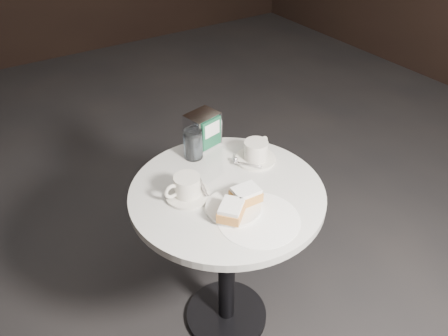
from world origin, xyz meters
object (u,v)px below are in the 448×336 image
coffee_cup_left (187,188)px  coffee_cup_right (256,152)px  beignet_plate (236,205)px  water_glass_right (193,144)px  water_glass_left (193,144)px  napkin_dispenser (203,130)px  cafe_table (227,230)px

coffee_cup_left → coffee_cup_right: same height
beignet_plate → water_glass_right: bearing=84.1°
water_glass_left → napkin_dispenser: 0.09m
cafe_table → coffee_cup_right: (0.20, 0.10, 0.23)m
coffee_cup_left → water_glass_right: bearing=55.2°
beignet_plate → water_glass_left: water_glass_left is taller
water_glass_left → napkin_dispenser: bearing=34.1°
cafe_table → napkin_dispenser: bearing=75.1°
water_glass_left → water_glass_right: 0.01m
coffee_cup_right → water_glass_right: size_ratio=1.84×
cafe_table → coffee_cup_right: 0.32m
cafe_table → napkin_dispenser: (0.08, 0.30, 0.27)m
coffee_cup_left → coffee_cup_right: size_ratio=0.81×
cafe_table → beignet_plate: bearing=-107.1°
coffee_cup_right → water_glass_right: 0.25m
napkin_dispenser → water_glass_left: bearing=-158.5°
cafe_table → beignet_plate: size_ratio=3.03×
coffee_cup_right → beignet_plate: bearing=-162.7°
water_glass_left → coffee_cup_left: bearing=-125.2°
water_glass_left → beignet_plate: bearing=-95.9°
coffee_cup_left → coffee_cup_right: 0.33m
coffee_cup_right → water_glass_right: water_glass_right is taller
napkin_dispenser → coffee_cup_left: bearing=-143.4°
beignet_plate → water_glass_right: size_ratio=2.16×
coffee_cup_left → napkin_dispenser: size_ratio=1.18×
cafe_table → water_glass_left: water_glass_left is taller
water_glass_right → napkin_dispenser: napkin_dispenser is taller
napkin_dispenser → water_glass_right: bearing=-161.0°
beignet_plate → water_glass_right: (0.04, 0.36, 0.03)m
beignet_plate → coffee_cup_right: coffee_cup_right is taller
water_glass_left → napkin_dispenser: napkin_dispenser is taller
coffee_cup_left → water_glass_left: bearing=54.6°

